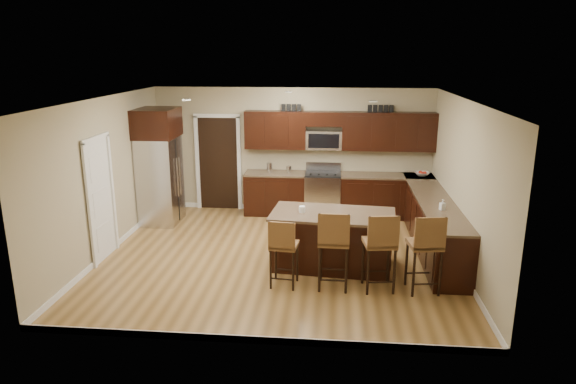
# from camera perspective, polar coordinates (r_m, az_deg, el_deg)

# --- Properties ---
(floor) EXTENTS (6.00, 6.00, 0.00)m
(floor) POSITION_cam_1_polar(r_m,az_deg,el_deg) (8.95, -1.00, -7.20)
(floor) COLOR olive
(floor) RESTS_ON ground
(ceiling) EXTENTS (6.00, 6.00, 0.00)m
(ceiling) POSITION_cam_1_polar(r_m,az_deg,el_deg) (8.30, -1.09, 10.28)
(ceiling) COLOR silver
(ceiling) RESTS_ON wall_back
(wall_back) EXTENTS (6.00, 0.00, 6.00)m
(wall_back) POSITION_cam_1_polar(r_m,az_deg,el_deg) (11.20, 0.51, 4.64)
(wall_back) COLOR tan
(wall_back) RESTS_ON floor
(wall_left) EXTENTS (0.00, 5.50, 5.50)m
(wall_left) POSITION_cam_1_polar(r_m,az_deg,el_deg) (9.34, -19.67, 1.55)
(wall_left) COLOR tan
(wall_left) RESTS_ON floor
(wall_right) EXTENTS (0.00, 5.50, 5.50)m
(wall_right) POSITION_cam_1_polar(r_m,az_deg,el_deg) (8.73, 18.93, 0.69)
(wall_right) COLOR tan
(wall_right) RESTS_ON floor
(base_cabinets) EXTENTS (4.02, 3.96, 0.92)m
(base_cabinets) POSITION_cam_1_polar(r_m,az_deg,el_deg) (10.16, 10.62, -1.94)
(base_cabinets) COLOR black
(base_cabinets) RESTS_ON floor
(upper_cabinets) EXTENTS (4.00, 0.33, 0.80)m
(upper_cabinets) POSITION_cam_1_polar(r_m,az_deg,el_deg) (10.92, 5.94, 6.88)
(upper_cabinets) COLOR black
(upper_cabinets) RESTS_ON wall_back
(range) EXTENTS (0.76, 0.64, 1.11)m
(range) POSITION_cam_1_polar(r_m,az_deg,el_deg) (11.07, 3.87, -0.19)
(range) COLOR silver
(range) RESTS_ON floor
(microwave) EXTENTS (0.76, 0.31, 0.40)m
(microwave) POSITION_cam_1_polar(r_m,az_deg,el_deg) (10.97, 4.00, 5.81)
(microwave) COLOR silver
(microwave) RESTS_ON upper_cabinets
(doorway) EXTENTS (0.85, 0.03, 2.06)m
(doorway) POSITION_cam_1_polar(r_m,az_deg,el_deg) (11.50, -7.73, 3.15)
(doorway) COLOR black
(doorway) RESTS_ON floor
(pantry_door) EXTENTS (0.03, 0.80, 2.04)m
(pantry_door) POSITION_cam_1_polar(r_m,az_deg,el_deg) (9.15, -20.14, -0.91)
(pantry_door) COLOR white
(pantry_door) RESTS_ON floor
(letter_decor) EXTENTS (2.20, 0.03, 0.15)m
(letter_decor) POSITION_cam_1_polar(r_m,az_deg,el_deg) (10.86, 5.24, 9.28)
(letter_decor) COLOR black
(letter_decor) RESTS_ON upper_cabinets
(island) EXTENTS (2.07, 1.22, 0.92)m
(island) POSITION_cam_1_polar(r_m,az_deg,el_deg) (8.46, 4.93, -5.50)
(island) COLOR black
(island) RESTS_ON floor
(stool_left) EXTENTS (0.44, 0.44, 1.06)m
(stool_left) POSITION_cam_1_polar(r_m,az_deg,el_deg) (7.63, -0.53, -5.95)
(stool_left) COLOR brown
(stool_left) RESTS_ON floor
(stool_mid) EXTENTS (0.47, 0.47, 1.22)m
(stool_mid) POSITION_cam_1_polar(r_m,az_deg,el_deg) (7.55, 5.11, -5.46)
(stool_mid) COLOR brown
(stool_mid) RESTS_ON floor
(stool_right) EXTENTS (0.51, 0.51, 1.21)m
(stool_right) POSITION_cam_1_polar(r_m,az_deg,el_deg) (7.58, 10.25, -5.62)
(stool_right) COLOR brown
(stool_right) RESTS_ON floor
(refrigerator) EXTENTS (0.79, 0.95, 2.35)m
(refrigerator) POSITION_cam_1_polar(r_m,az_deg,el_deg) (10.73, -14.10, 2.91)
(refrigerator) COLOR silver
(refrigerator) RESTS_ON floor
(floor_mat) EXTENTS (0.98, 0.68, 0.01)m
(floor_mat) POSITION_cam_1_polar(r_m,az_deg,el_deg) (10.08, 8.41, -4.70)
(floor_mat) COLOR brown
(floor_mat) RESTS_ON floor
(fruit_bowl) EXTENTS (0.32, 0.32, 0.07)m
(fruit_bowl) POSITION_cam_1_polar(r_m,az_deg,el_deg) (11.10, 14.67, 1.96)
(fruit_bowl) COLOR silver
(fruit_bowl) RESTS_ON base_cabinets
(soap_bottle) EXTENTS (0.10, 0.10, 0.17)m
(soap_bottle) POSITION_cam_1_polar(r_m,az_deg,el_deg) (8.78, 16.79, -1.36)
(soap_bottle) COLOR #B2B2B2
(soap_bottle) RESTS_ON base_cabinets
(canister_tall) EXTENTS (0.12, 0.12, 0.21)m
(canister_tall) POSITION_cam_1_polar(r_m,az_deg,el_deg) (11.02, -2.07, 2.72)
(canister_tall) COLOR silver
(canister_tall) RESTS_ON base_cabinets
(canister_short) EXTENTS (0.11, 0.11, 0.15)m
(canister_short) POSITION_cam_1_polar(r_m,az_deg,el_deg) (10.99, 0.09, 2.52)
(canister_short) COLOR silver
(canister_short) RESTS_ON base_cabinets
(island_jar) EXTENTS (0.10, 0.10, 0.10)m
(island_jar) POSITION_cam_1_polar(r_m,az_deg,el_deg) (8.30, 1.56, -1.92)
(island_jar) COLOR white
(island_jar) RESTS_ON island
(stool_extra) EXTENTS (0.51, 0.51, 1.21)m
(stool_extra) POSITION_cam_1_polar(r_m,az_deg,el_deg) (7.67, 15.12, -5.68)
(stool_extra) COLOR brown
(stool_extra) RESTS_ON floor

